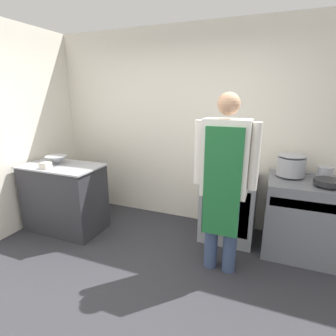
# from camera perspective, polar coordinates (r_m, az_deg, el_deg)

# --- Properties ---
(ground_plane) EXTENTS (14.00, 14.00, 0.00)m
(ground_plane) POSITION_cam_1_polar(r_m,az_deg,el_deg) (2.66, -10.80, -27.54)
(ground_plane) COLOR #2D2D33
(wall_back) EXTENTS (8.00, 0.05, 2.70)m
(wall_back) POSITION_cam_1_polar(r_m,az_deg,el_deg) (3.73, 4.20, 8.57)
(wall_back) COLOR silver
(wall_back) RESTS_ON ground_plane
(wall_left) EXTENTS (0.05, 8.00, 2.70)m
(wall_left) POSITION_cam_1_polar(r_m,az_deg,el_deg) (4.10, -28.79, 7.34)
(wall_left) COLOR silver
(wall_left) RESTS_ON ground_plane
(prep_counter) EXTENTS (1.06, 0.61, 0.91)m
(prep_counter) POSITION_cam_1_polar(r_m,az_deg,el_deg) (3.86, -21.56, -6.00)
(prep_counter) COLOR #2D2D33
(prep_counter) RESTS_ON ground_plane
(stove) EXTENTS (0.82, 0.66, 0.90)m
(stove) POSITION_cam_1_polar(r_m,az_deg,el_deg) (3.44, 27.28, -9.60)
(stove) COLOR slate
(stove) RESTS_ON ground_plane
(fridge_unit) EXTENTS (0.65, 0.60, 0.83)m
(fridge_unit) POSITION_cam_1_polar(r_m,az_deg,el_deg) (3.50, 13.06, -8.22)
(fridge_unit) COLOR #93999E
(fridge_unit) RESTS_ON ground_plane
(person_cook) EXTENTS (0.62, 0.24, 1.84)m
(person_cook) POSITION_cam_1_polar(r_m,az_deg,el_deg) (2.61, 12.16, -1.67)
(person_cook) COLOR #38476B
(person_cook) RESTS_ON ground_plane
(mixing_bowl) EXTENTS (0.29, 0.29, 0.11)m
(mixing_bowl) POSITION_cam_1_polar(r_m,az_deg,el_deg) (3.80, -23.11, 1.63)
(mixing_bowl) COLOR #9EA0A8
(mixing_bowl) RESTS_ON prep_counter
(small_bowl) EXTENTS (0.19, 0.19, 0.08)m
(small_bowl) POSITION_cam_1_polar(r_m,az_deg,el_deg) (3.99, -23.47, 1.96)
(small_bowl) COLOR #9EA0A8
(small_bowl) RESTS_ON prep_counter
(plastic_tub) EXTENTS (0.11, 0.11, 0.08)m
(plastic_tub) POSITION_cam_1_polar(r_m,az_deg,el_deg) (3.64, -25.06, 0.53)
(plastic_tub) COLOR silver
(plastic_tub) RESTS_ON prep_counter
(stock_pot) EXTENTS (0.31, 0.31, 0.26)m
(stock_pot) POSITION_cam_1_polar(r_m,az_deg,el_deg) (3.34, 25.24, 0.75)
(stock_pot) COLOR #9EA0A8
(stock_pot) RESTS_ON stove
(saute_pan) EXTENTS (0.27, 0.27, 0.06)m
(saute_pan) POSITION_cam_1_polar(r_m,az_deg,el_deg) (3.19, 31.47, -2.67)
(saute_pan) COLOR #262628
(saute_pan) RESTS_ON stove
(sauce_pot) EXTENTS (0.16, 0.16, 0.14)m
(sauce_pot) POSITION_cam_1_polar(r_m,az_deg,el_deg) (3.40, 30.97, -0.87)
(sauce_pot) COLOR #9EA0A8
(sauce_pot) RESTS_ON stove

